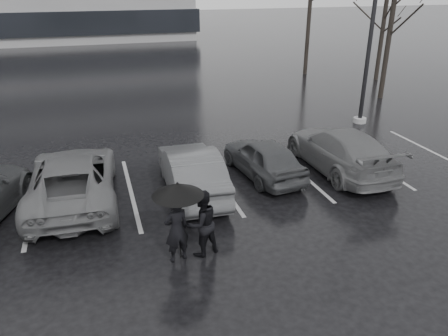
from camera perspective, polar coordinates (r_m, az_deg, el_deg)
name	(u,v)px	position (r m, az deg, el deg)	size (l,w,h in m)	color
ground	(223,221)	(11.85, -0.07, -6.93)	(160.00, 160.00, 0.00)	black
car_main	(263,158)	(14.29, 5.18, 1.37)	(1.49, 3.71, 1.26)	black
car_west_a	(192,171)	(13.12, -4.27, -0.33)	(1.50, 4.30, 1.42)	#303033
car_west_b	(73,179)	(13.28, -19.16, -1.31)	(2.38, 5.17, 1.44)	#434346
car_east	(340,149)	(15.19, 14.91, 2.36)	(2.00, 4.91, 1.43)	#434346
pedestrian_left	(177,229)	(9.99, -6.22, -7.99)	(0.59, 0.39, 1.62)	black
pedestrian_right	(202,223)	(10.16, -2.91, -7.20)	(0.80, 0.62, 1.64)	black
umbrella	(178,189)	(9.58, -6.08, -2.80)	(1.16, 1.16, 1.96)	black
lamp_post	(374,13)	(19.89, 18.96, 18.60)	(0.56, 0.56, 10.22)	gray
stall_stripes	(176,186)	(13.83, -6.30, -2.33)	(19.72, 5.00, 0.00)	#A0A0A2
tree_east	(391,21)	(24.87, 21.03, 17.54)	(0.26, 0.26, 8.00)	black
tree_ne	(384,22)	(29.60, 20.13, 17.44)	(0.26, 0.26, 7.00)	black
tree_north	(310,7)	(30.24, 11.14, 19.90)	(0.26, 0.26, 8.50)	black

